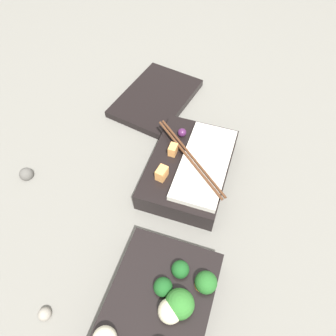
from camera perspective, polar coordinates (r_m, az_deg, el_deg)
ground_plane at (r=0.60m, az=2.68°, el=-11.77°), size 3.00×3.00×0.00m
bento_tray_vegetable at (r=0.53m, az=-1.23°, el=-23.70°), size 0.22×0.15×0.08m
bento_tray_rice at (r=0.65m, az=3.98°, el=0.10°), size 0.22×0.17×0.07m
bento_lid at (r=0.82m, az=-2.10°, el=12.08°), size 0.24×0.19×0.02m
pebble_0 at (r=0.72m, az=-23.43°, el=-1.00°), size 0.03×0.03×0.03m
pebble_1 at (r=0.59m, az=-20.66°, el=-22.69°), size 0.02×0.02×0.02m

